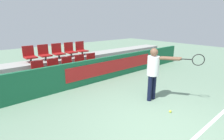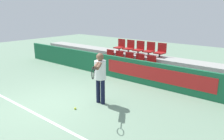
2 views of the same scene
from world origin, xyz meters
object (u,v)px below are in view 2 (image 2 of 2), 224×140
at_px(stadium_chair_2, 128,60).
at_px(stadium_chair_9, 161,51).
at_px(stadium_chair_1, 118,58).
at_px(stadium_chair_6, 129,47).
at_px(stadium_chair_8, 149,49).
at_px(stadium_chair_3, 138,62).
at_px(stadium_chair_7, 139,48).
at_px(stadium_chair_5, 120,46).
at_px(stadium_chair_4, 150,64).
at_px(stadium_chair_0, 109,57).
at_px(tennis_player, 100,73).
at_px(tennis_ball, 75,108).

relative_size(stadium_chair_2, stadium_chair_9, 1.00).
bearing_deg(stadium_chair_1, stadium_chair_6, 90.00).
height_order(stadium_chair_2, stadium_chair_8, stadium_chair_8).
distance_m(stadium_chair_3, stadium_chair_8, 0.98).
bearing_deg(stadium_chair_6, stadium_chair_7, 0.00).
xyz_separation_m(stadium_chair_5, stadium_chair_7, (1.11, 0.00, 0.00)).
relative_size(stadium_chair_2, stadium_chair_6, 1.00).
relative_size(stadium_chair_2, stadium_chair_5, 1.00).
distance_m(stadium_chair_1, stadium_chair_3, 1.11).
bearing_deg(stadium_chair_9, stadium_chair_8, 180.00).
bearing_deg(stadium_chair_1, stadium_chair_7, 57.79).
height_order(stadium_chair_2, stadium_chair_4, same).
height_order(stadium_chair_0, tennis_player, tennis_player).
xyz_separation_m(stadium_chair_1, stadium_chair_7, (0.56, 0.88, 0.42)).
height_order(stadium_chair_4, tennis_ball, stadium_chair_4).
relative_size(stadium_chair_0, stadium_chair_1, 1.00).
bearing_deg(stadium_chair_5, stadium_chair_4, -21.65).
distance_m(stadium_chair_0, stadium_chair_4, 2.23).
distance_m(stadium_chair_8, stadium_chair_9, 0.56).
xyz_separation_m(stadium_chair_1, stadium_chair_3, (1.11, 0.00, 0.00)).
bearing_deg(stadium_chair_5, stadium_chair_1, -57.79).
bearing_deg(stadium_chair_8, stadium_chair_4, -57.79).
relative_size(stadium_chair_3, tennis_player, 0.37).
relative_size(stadium_chair_1, stadium_chair_8, 1.00).
bearing_deg(stadium_chair_3, stadium_chair_7, 122.21).
bearing_deg(stadium_chair_7, stadium_chair_1, -122.21).
bearing_deg(stadium_chair_4, stadium_chair_7, 141.56).
distance_m(stadium_chair_0, stadium_chair_7, 1.48).
xyz_separation_m(stadium_chair_0, tennis_ball, (2.01, -3.88, -0.65)).
relative_size(stadium_chair_2, stadium_chair_7, 1.00).
distance_m(stadium_chair_2, stadium_chair_5, 1.48).
relative_size(stadium_chair_0, stadium_chair_5, 1.00).
bearing_deg(stadium_chair_2, tennis_player, -69.12).
height_order(stadium_chair_3, stadium_chair_9, stadium_chair_9).
height_order(stadium_chair_3, stadium_chair_7, stadium_chair_7).
bearing_deg(stadium_chair_3, stadium_chair_2, 180.00).
height_order(stadium_chair_1, stadium_chair_4, same).
bearing_deg(tennis_player, stadium_chair_7, 72.51).
bearing_deg(stadium_chair_4, stadium_chair_2, 180.00).
distance_m(stadium_chair_0, stadium_chair_6, 1.13).
bearing_deg(stadium_chair_9, tennis_ball, -92.65).
xyz_separation_m(stadium_chair_0, stadium_chair_9, (2.23, 0.88, 0.42)).
relative_size(stadium_chair_3, stadium_chair_4, 1.00).
relative_size(stadium_chair_1, stadium_chair_2, 1.00).
height_order(stadium_chair_4, stadium_chair_9, stadium_chair_9).
xyz_separation_m(stadium_chair_2, stadium_chair_4, (1.11, 0.00, 0.00)).
height_order(stadium_chair_7, tennis_player, tennis_player).
relative_size(stadium_chair_0, tennis_player, 0.37).
height_order(stadium_chair_0, stadium_chair_7, stadium_chair_7).
bearing_deg(stadium_chair_8, stadium_chair_1, -141.56).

